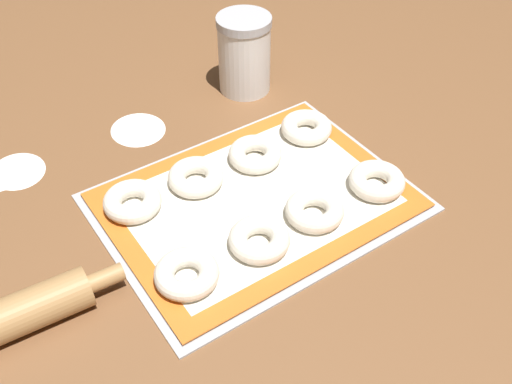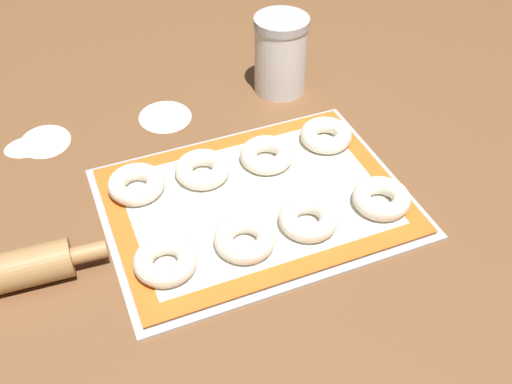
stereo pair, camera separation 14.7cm
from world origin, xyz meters
TOP-DOWN VIEW (x-y plane):
  - ground_plane at (0.00, 0.00)m, footprint 2.80×2.80m
  - baking_tray at (0.01, -0.01)m, footprint 0.49×0.37m
  - baking_mat at (0.01, -0.01)m, footprint 0.47×0.35m
  - bagel_front_far_left at (-0.17, -0.10)m, footprint 0.09×0.09m
  - bagel_front_mid_left at (-0.04, -0.10)m, footprint 0.09×0.09m
  - bagel_front_mid_right at (0.06, -0.10)m, footprint 0.09×0.09m
  - bagel_front_far_right at (0.19, -0.10)m, footprint 0.09×0.09m
  - bagel_back_far_left at (-0.16, 0.08)m, footprint 0.09×0.09m
  - bagel_back_mid_left at (-0.05, 0.07)m, footprint 0.09×0.09m
  - bagel_back_mid_right at (0.06, 0.07)m, footprint 0.09×0.09m
  - bagel_back_far_right at (0.18, 0.08)m, footprint 0.09×0.09m
  - flour_canister at (0.19, 0.28)m, footprint 0.11×0.11m
  - flour_patch_near at (-0.29, 0.29)m, footprint 0.09×0.10m
  - flour_patch_far at (-0.32, 0.28)m, footprint 0.09×0.07m
  - flour_patch_side at (-0.06, 0.28)m, footprint 0.10×0.11m

SIDE VIEW (x-z plane):
  - ground_plane at x=0.00m, z-range 0.00..0.00m
  - flour_patch_near at x=-0.29m, z-range 0.00..0.00m
  - flour_patch_far at x=-0.32m, z-range 0.00..0.00m
  - flour_patch_side at x=-0.06m, z-range 0.00..0.00m
  - baking_tray at x=0.01m, z-range 0.00..0.01m
  - baking_mat at x=0.01m, z-range 0.01..0.01m
  - bagel_front_far_left at x=-0.17m, z-range 0.01..0.04m
  - bagel_front_mid_left at x=-0.04m, z-range 0.01..0.04m
  - bagel_front_mid_right at x=0.06m, z-range 0.01..0.04m
  - bagel_front_far_right at x=0.19m, z-range 0.01..0.04m
  - bagel_back_far_left at x=-0.16m, z-range 0.01..0.04m
  - bagel_back_mid_left at x=-0.05m, z-range 0.01..0.04m
  - bagel_back_mid_right at x=0.06m, z-range 0.01..0.04m
  - bagel_back_far_right at x=0.18m, z-range 0.01..0.04m
  - flour_canister at x=0.19m, z-range 0.00..0.16m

